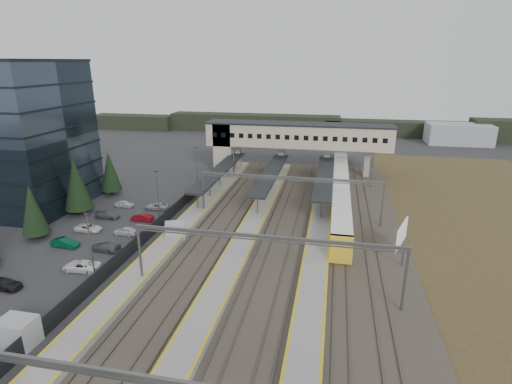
% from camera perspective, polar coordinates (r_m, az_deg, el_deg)
% --- Properties ---
extents(ground, '(220.00, 220.00, 0.00)m').
position_cam_1_polar(ground, '(53.83, -10.11, -8.56)').
color(ground, '#2B2B2D').
rests_on(ground, ground).
extents(office_building, '(24.30, 18.30, 24.30)m').
position_cam_1_polar(office_building, '(79.33, -32.49, 6.84)').
color(office_building, '#303E4D').
rests_on(office_building, ground).
extents(conifer_row, '(4.42, 49.82, 9.50)m').
position_cam_1_polar(conifer_row, '(60.43, -31.66, -3.10)').
color(conifer_row, black).
rests_on(conifer_row, ground).
extents(car_park, '(10.39, 44.53, 1.25)m').
position_cam_1_polar(car_park, '(54.38, -26.25, -9.31)').
color(car_park, silver).
rests_on(car_park, ground).
extents(lampposts, '(0.50, 53.25, 8.07)m').
position_cam_1_polar(lampposts, '(56.38, -17.52, -3.07)').
color(lampposts, slate).
rests_on(lampposts, ground).
extents(fence, '(0.08, 90.00, 2.00)m').
position_cam_1_polar(fence, '(60.01, -14.28, -4.91)').
color(fence, '#26282B').
rests_on(fence, ground).
extents(relay_cabin_near, '(3.13, 2.31, 2.59)m').
position_cam_1_polar(relay_cabin_near, '(42.72, -30.85, -16.80)').
color(relay_cabin_near, '#9FA1A5').
rests_on(relay_cabin_near, ground).
extents(relay_cabin_far, '(3.30, 3.05, 2.44)m').
position_cam_1_polar(relay_cabin_far, '(57.50, -11.49, -5.50)').
color(relay_cabin_far, '#9FA1A5').
rests_on(relay_cabin_far, ground).
extents(rail_corridor, '(34.00, 90.00, 0.92)m').
position_cam_1_polar(rail_corridor, '(55.65, 0.82, -6.99)').
color(rail_corridor, '#352F29').
rests_on(rail_corridor, ground).
extents(canopies, '(23.10, 30.00, 3.28)m').
position_cam_1_polar(canopies, '(75.16, 2.13, 2.72)').
color(canopies, black).
rests_on(canopies, ground).
extents(footbridge, '(40.40, 6.40, 11.20)m').
position_cam_1_polar(footbridge, '(88.65, 4.18, 7.74)').
color(footbridge, beige).
rests_on(footbridge, ground).
extents(gantries, '(28.40, 62.28, 7.17)m').
position_cam_1_polar(gantries, '(51.22, 3.37, -2.38)').
color(gantries, slate).
rests_on(gantries, ground).
extents(train, '(2.83, 59.10, 3.56)m').
position_cam_1_polar(train, '(77.48, 11.98, 1.35)').
color(train, white).
rests_on(train, ground).
extents(billboard, '(2.05, 5.40, 4.77)m').
position_cam_1_polar(billboard, '(53.62, 20.11, -5.81)').
color(billboard, slate).
rests_on(billboard, ground).
extents(treeline_far, '(170.00, 19.00, 7.00)m').
position_cam_1_polar(treeline_far, '(138.52, 13.53, 8.99)').
color(treeline_far, black).
rests_on(treeline_far, ground).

